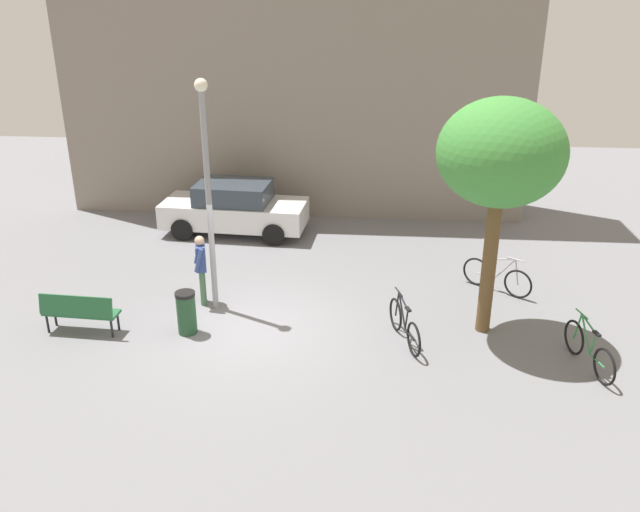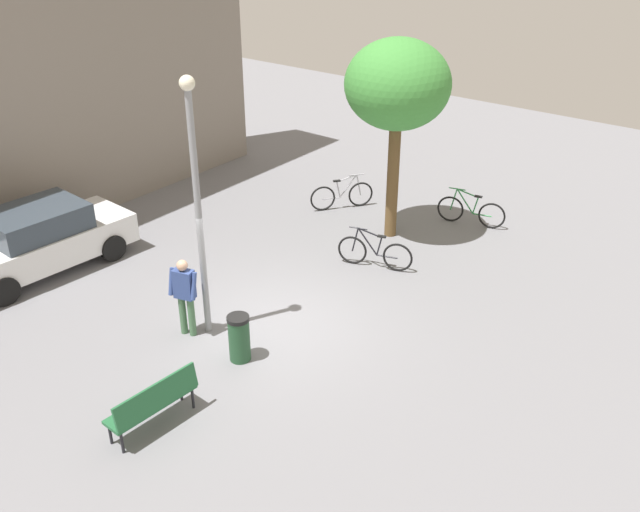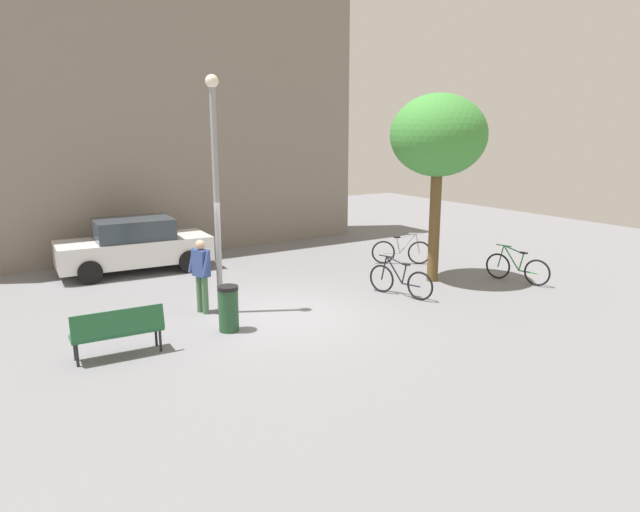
# 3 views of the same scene
# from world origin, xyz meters

# --- Properties ---
(ground_plane) EXTENTS (36.00, 36.00, 0.00)m
(ground_plane) POSITION_xyz_m (0.00, 0.00, 0.00)
(ground_plane) COLOR slate
(building_facade) EXTENTS (14.38, 2.00, 9.15)m
(building_facade) POSITION_xyz_m (0.00, 8.44, 4.58)
(building_facade) COLOR gray
(building_facade) RESTS_ON ground_plane
(lamppost) EXTENTS (0.28, 0.28, 5.15)m
(lamppost) POSITION_xyz_m (-0.99, 0.90, 2.99)
(lamppost) COLOR gray
(lamppost) RESTS_ON ground_plane
(person_by_lamppost) EXTENTS (0.40, 0.63, 1.67)m
(person_by_lamppost) POSITION_xyz_m (-1.33, 1.11, 0.97)
(person_by_lamppost) COLOR #47704C
(person_by_lamppost) RESTS_ON ground_plane
(park_bench) EXTENTS (1.62, 0.56, 0.92)m
(park_bench) POSITION_xyz_m (-3.56, -0.51, 0.55)
(park_bench) COLOR #236038
(park_bench) RESTS_ON ground_plane
(plaza_tree) EXTENTS (2.50, 2.50, 4.95)m
(plaza_tree) POSITION_xyz_m (4.97, 0.36, 3.84)
(plaza_tree) COLOR brown
(plaza_tree) RESTS_ON ground_plane
(bicycle_silver) EXTENTS (1.49, 1.11, 0.97)m
(bicycle_silver) POSITION_xyz_m (5.57, 2.33, 0.38)
(bicycle_silver) COLOR black
(bicycle_silver) RESTS_ON ground_plane
(bicycle_green) EXTENTS (0.49, 1.77, 0.97)m
(bicycle_green) POSITION_xyz_m (6.77, -0.98, 0.38)
(bicycle_green) COLOR black
(bicycle_green) RESTS_ON ground_plane
(bicycle_black) EXTENTS (0.60, 1.74, 0.97)m
(bicycle_black) POSITION_xyz_m (3.26, -0.28, 0.38)
(bicycle_black) COLOR black
(bicycle_black) RESTS_ON ground_plane
(parked_car_white) EXTENTS (4.30, 2.03, 1.55)m
(parked_car_white) POSITION_xyz_m (-1.54, 5.78, 0.77)
(parked_car_white) COLOR silver
(parked_car_white) RESTS_ON ground_plane
(trash_bin) EXTENTS (0.43, 0.43, 0.95)m
(trash_bin) POSITION_xyz_m (-1.32, -0.29, 0.48)
(trash_bin) COLOR #234C2D
(trash_bin) RESTS_ON ground_plane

